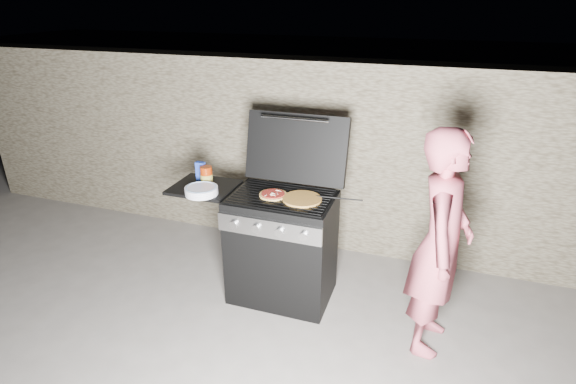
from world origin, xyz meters
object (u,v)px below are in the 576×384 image
(pizza_topped, at_px, (273,194))
(sauce_jar, at_px, (206,175))
(person, at_px, (440,245))
(gas_grill, at_px, (254,242))

(pizza_topped, distance_m, sauce_jar, 0.61)
(pizza_topped, xyz_separation_m, person, (1.24, -0.15, -0.12))
(gas_grill, distance_m, sauce_jar, 0.67)
(gas_grill, xyz_separation_m, person, (1.43, -0.17, 0.35))
(gas_grill, relative_size, sauce_jar, 8.91)
(person, bearing_deg, gas_grill, 88.08)
(person, bearing_deg, sauce_jar, 88.26)
(pizza_topped, bearing_deg, gas_grill, 173.78)
(pizza_topped, height_order, sauce_jar, sauce_jar)
(person, bearing_deg, pizza_topped, 87.97)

